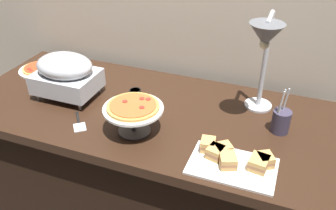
% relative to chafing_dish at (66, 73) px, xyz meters
% --- Properties ---
extents(ground_plane, '(8.00, 8.00, 0.00)m').
position_rel_chafing_dish_xyz_m(ground_plane, '(0.43, 0.03, -0.90)').
color(ground_plane, '#4C443D').
extents(buffet_table, '(1.90, 0.84, 0.76)m').
position_rel_chafing_dish_xyz_m(buffet_table, '(0.43, 0.03, -0.51)').
color(buffet_table, black).
rests_on(buffet_table, ground_plane).
extents(chafing_dish, '(0.32, 0.24, 0.24)m').
position_rel_chafing_dish_xyz_m(chafing_dish, '(0.00, 0.00, 0.00)').
color(chafing_dish, '#B7BABF').
rests_on(chafing_dish, buffet_table).
extents(heat_lamp, '(0.15, 0.31, 0.51)m').
position_rel_chafing_dish_xyz_m(heat_lamp, '(0.98, 0.13, 0.26)').
color(heat_lamp, '#B7BABF').
rests_on(heat_lamp, buffet_table).
extents(pizza_plate_front, '(0.24, 0.24, 0.03)m').
position_rel_chafing_dish_xyz_m(pizza_plate_front, '(-0.35, 0.19, -0.13)').
color(pizza_plate_front, white).
rests_on(pizza_plate_front, buffet_table).
extents(pizza_plate_center, '(0.28, 0.28, 0.15)m').
position_rel_chafing_dish_xyz_m(pizza_plate_center, '(0.47, -0.17, -0.02)').
color(pizza_plate_center, '#595B60').
rests_on(pizza_plate_center, buffet_table).
extents(sandwich_platter, '(0.35, 0.22, 0.06)m').
position_rel_chafing_dish_xyz_m(sandwich_platter, '(0.95, -0.23, -0.11)').
color(sandwich_platter, white).
rests_on(sandwich_platter, buffet_table).
extents(sauce_cup_near, '(0.06, 0.06, 0.04)m').
position_rel_chafing_dish_xyz_m(sauce_cup_near, '(0.34, 0.12, -0.12)').
color(sauce_cup_near, black).
rests_on(sauce_cup_near, buffet_table).
extents(utensil_holder, '(0.08, 0.08, 0.22)m').
position_rel_chafing_dish_xyz_m(utensil_holder, '(1.10, 0.07, -0.08)').
color(utensil_holder, '#383347').
rests_on(utensil_holder, buffet_table).
extents(serving_spatula, '(0.13, 0.15, 0.01)m').
position_rel_chafing_dish_xyz_m(serving_spatula, '(0.19, -0.20, -0.14)').
color(serving_spatula, '#B7BABF').
rests_on(serving_spatula, buffet_table).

